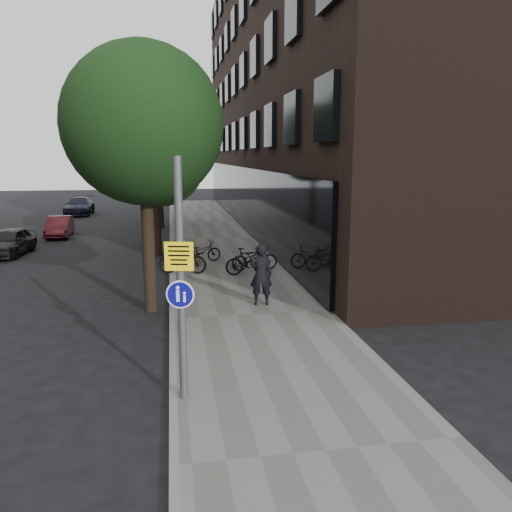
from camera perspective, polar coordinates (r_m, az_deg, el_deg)
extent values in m
plane|color=black|center=(10.97, 1.31, -12.64)|extent=(120.00, 120.00, 0.00)
cube|color=slate|center=(20.43, -3.31, -1.09)|extent=(4.50, 60.00, 0.12)
cube|color=slate|center=(20.31, -9.63, -1.29)|extent=(0.15, 60.00, 0.13)
cube|color=black|center=(33.80, 8.90, 18.96)|extent=(12.00, 40.00, 18.00)
cylinder|color=black|center=(14.63, -12.12, -0.16)|extent=(0.36, 0.36, 3.20)
sphere|color=black|center=(14.37, -12.75, 14.45)|extent=(4.40, 4.40, 4.40)
sphere|color=black|center=(15.14, -10.89, 10.56)|extent=(2.64, 2.64, 2.64)
cylinder|color=black|center=(23.02, -11.28, 4.01)|extent=(0.36, 0.36, 3.20)
sphere|color=black|center=(22.86, -11.65, 13.25)|extent=(5.00, 5.00, 5.00)
sphere|color=black|center=(23.63, -10.50, 10.80)|extent=(3.00, 3.00, 3.00)
cylinder|color=black|center=(31.97, -10.87, 6.04)|extent=(0.36, 0.36, 3.20)
sphere|color=black|center=(31.85, -11.13, 12.68)|extent=(5.00, 5.00, 5.00)
sphere|color=black|center=(32.63, -10.31, 10.91)|extent=(3.00, 3.00, 3.00)
cylinder|color=#595B5E|center=(8.81, -8.59, -3.02)|extent=(0.14, 0.14, 4.35)
cube|color=yellow|center=(8.70, -8.68, 0.07)|extent=(0.50, 0.14, 0.50)
cylinder|color=#0B0B79|center=(8.86, -8.55, -4.23)|extent=(0.44, 0.11, 0.44)
cylinder|color=white|center=(8.86, -8.55, -4.23)|extent=(0.49, 0.12, 0.50)
imported|color=black|center=(14.66, 0.57, -2.14)|extent=(0.71, 0.51, 1.83)
imported|color=black|center=(19.22, -0.17, -0.25)|extent=(1.83, 0.74, 0.94)
imported|color=black|center=(18.47, -0.93, -0.59)|extent=(1.74, 0.64, 1.03)
imported|color=black|center=(20.83, -6.28, 0.50)|extent=(1.76, 0.97, 0.88)
imported|color=black|center=(18.83, -8.39, -0.40)|extent=(1.87, 0.93, 1.08)
imported|color=black|center=(25.37, -26.37, 1.48)|extent=(1.80, 3.78, 1.25)
imported|color=maroon|center=(30.11, -21.55, 3.15)|extent=(1.43, 3.52, 1.14)
imported|color=black|center=(41.03, -19.53, 5.42)|extent=(1.96, 4.64, 1.34)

